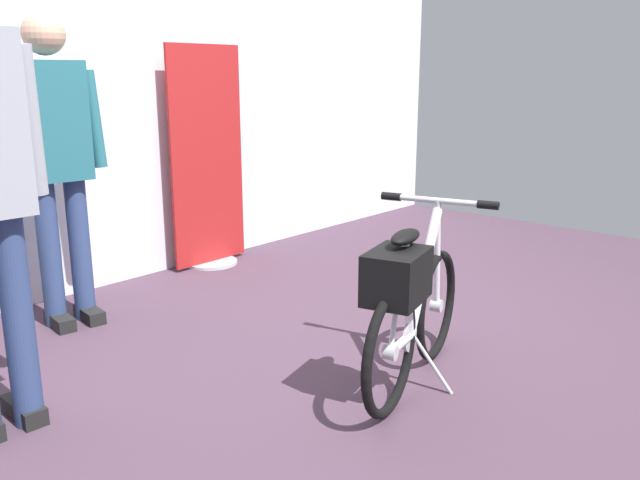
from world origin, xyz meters
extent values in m
plane|color=#473342|center=(0.00, 0.00, 0.00)|extent=(6.72, 6.72, 0.00)
cube|color=silver|center=(0.00, 1.92, 1.52)|extent=(6.72, 0.10, 3.03)
cylinder|color=#B7B7BC|center=(0.60, 1.75, 0.01)|extent=(0.36, 0.36, 0.02)
cube|color=#A51E1E|center=(0.60, 1.75, 0.76)|extent=(0.60, 0.02, 1.48)
torus|color=black|center=(0.29, -0.28, 0.26)|extent=(0.51, 0.17, 0.52)
cylinder|color=#B7B7BC|center=(0.29, -0.28, 0.26)|extent=(0.07, 0.06, 0.06)
torus|color=black|center=(-0.29, -0.42, 0.26)|extent=(0.51, 0.17, 0.52)
cylinder|color=#B7B7BC|center=(-0.29, -0.42, 0.26)|extent=(0.07, 0.06, 0.06)
cylinder|color=silver|center=(-0.18, -0.40, 0.25)|extent=(0.23, 0.09, 0.05)
cylinder|color=silver|center=(0.09, -0.33, 0.49)|extent=(0.36, 0.13, 0.50)
cylinder|color=silver|center=(-0.11, -0.38, 0.46)|extent=(0.14, 0.07, 0.44)
cylinder|color=silver|center=(-0.18, -0.40, 0.25)|extent=(0.23, 0.08, 0.04)
cylinder|color=silver|center=(0.27, -0.28, 0.49)|extent=(0.08, 0.05, 0.47)
cylinder|color=silver|center=(-0.22, -0.41, 0.47)|extent=(0.15, 0.06, 0.42)
ellipsoid|color=black|center=(-0.16, -0.39, 0.69)|extent=(0.24, 0.14, 0.05)
cylinder|color=#B7B7BC|center=(0.24, -0.29, 0.74)|extent=(0.03, 0.03, 0.04)
cylinder|color=#B7B7BC|center=(0.24, -0.29, 0.76)|extent=(0.13, 0.43, 0.03)
cylinder|color=black|center=(0.30, -0.50, 0.76)|extent=(0.06, 0.10, 0.04)
cylinder|color=black|center=(0.19, -0.07, 0.76)|extent=(0.06, 0.10, 0.04)
cylinder|color=#B7B7BC|center=(-0.07, -0.37, 0.25)|extent=(0.14, 0.05, 0.14)
cylinder|color=#B7B7BC|center=(-0.01, -0.44, 0.12)|extent=(0.06, 0.19, 0.24)
cube|color=black|center=(-0.24, -0.41, 0.56)|extent=(0.32, 0.26, 0.20)
cylinder|color=navy|center=(-0.70, 1.46, 0.39)|extent=(0.11, 0.11, 0.78)
cube|color=black|center=(-0.71, 1.41, 0.04)|extent=(0.12, 0.25, 0.07)
cylinder|color=navy|center=(-0.54, 1.44, 0.39)|extent=(0.11, 0.11, 0.78)
cube|color=black|center=(-0.55, 1.39, 0.04)|extent=(0.12, 0.25, 0.07)
cube|color=#23606B|center=(-0.62, 1.45, 1.07)|extent=(0.34, 0.24, 0.60)
cylinder|color=#23606B|center=(-0.83, 1.47, 1.08)|extent=(0.12, 0.13, 0.50)
cylinder|color=#23606B|center=(-0.41, 1.41, 1.08)|extent=(0.11, 0.13, 0.50)
sphere|color=tan|center=(-0.62, 1.45, 1.50)|extent=(0.21, 0.21, 0.21)
cylinder|color=navy|center=(-1.27, 0.57, 0.41)|extent=(0.11, 0.11, 0.82)
cube|color=black|center=(-1.27, 0.62, 0.04)|extent=(0.10, 0.24, 0.07)
cylinder|color=#999EA8|center=(-1.14, 0.58, 1.14)|extent=(0.12, 0.13, 0.54)
camera|label=1|loc=(-2.24, -1.78, 1.31)|focal=36.84mm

